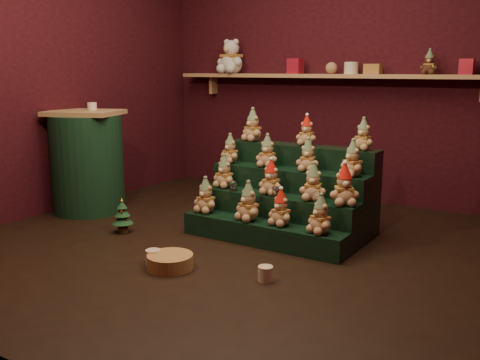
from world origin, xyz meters
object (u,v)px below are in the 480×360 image
Objects in this scene: riser_tier_front at (262,233)px; white_bear at (231,52)px; mug_right at (265,274)px; mug_left at (153,257)px; snow_globe_c at (318,197)px; wicker_basket at (170,262)px; snow_globe_a at (233,186)px; brown_bear at (429,62)px; side_table at (87,162)px; snow_globe_b at (275,191)px; mini_christmas_tree at (122,216)px.

white_bear is (-1.41, 1.69, 1.47)m from riser_tier_front.
mug_left is at bearing -168.38° from mug_right.
white_bear is (-1.81, 1.53, 1.15)m from snow_globe_c.
snow_globe_a is at bearing 96.25° from wicker_basket.
snow_globe_c is at bearing -109.34° from brown_bear.
white_bear reaches higher than side_table.
snow_globe_c is at bearing 21.70° from riser_tier_front.
snow_globe_b is (0.41, 0.00, 0.00)m from snow_globe_a.
snow_globe_b is at bearing 65.03° from mug_left.
snow_globe_b is (0.03, 0.16, 0.32)m from riser_tier_front.
white_bear reaches higher than riser_tier_front.
white_bear is (-0.25, 2.06, 1.41)m from mini_christmas_tree.
riser_tier_front is at bearing 71.30° from wicker_basket.
snow_globe_b is 0.19× the size of white_bear.
mini_christmas_tree is 0.63× the size of white_bear.
riser_tier_front is 2.30m from brown_bear.
riser_tier_front reaches higher than wicker_basket.
wicker_basket is (-0.27, -0.80, -0.04)m from riser_tier_front.
snow_globe_b is 0.41× the size of brown_bear.
brown_bear is (0.79, 1.69, 1.34)m from riser_tier_front.
mug_left reaches higher than wicker_basket.
white_bear reaches higher than snow_globe_a.
wicker_basket is at bearing -57.97° from white_bear.
snow_globe_b is 1.13m from mug_left.
side_table is 9.74× the size of mug_right.
snow_globe_b is 1.07m from wicker_basket.
brown_bear is at bearing 7.47° from white_bear.
mini_christmas_tree is 2.51m from white_bear.
riser_tier_front reaches higher than mug_right.
riser_tier_front is 2.65m from white_bear.
side_table is at bearing 155.14° from wicker_basket.
snow_globe_b is at bearing -14.55° from side_table.
mug_right is at bearing -64.96° from snow_globe_b.
snow_globe_b reaches higher than snow_globe_a.
mug_right is 0.21× the size of white_bear.
wicker_basket is at bearing -107.32° from snow_globe_b.
white_bear is 2.21m from brown_bear.
mug_right is 2.73m from brown_bear.
mug_left is (-0.42, -0.81, -0.04)m from riser_tier_front.
mug_right is 0.69m from wicker_basket.
mug_right and wicker_basket have the same top height.
snow_globe_c is 0.95× the size of mug_right.
riser_tier_front reaches higher than mug_left.
brown_bear is at bearing 64.87° from riser_tier_front.
side_table is 4.38× the size of brown_bear.
mug_left is at bearing -117.59° from riser_tier_front.
side_table is at bearing 165.35° from mug_right.
mug_right is (1.56, -0.27, -0.10)m from mini_christmas_tree.
side_table is at bearing -174.72° from snow_globe_b.
mug_left is 3.10m from brown_bear.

